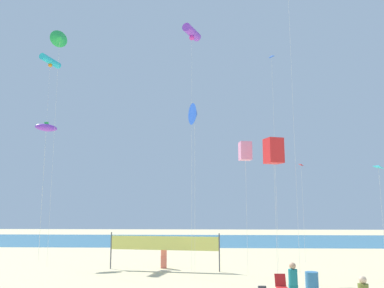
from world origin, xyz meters
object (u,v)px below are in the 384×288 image
at_px(trash_barrel, 312,282).
at_px(folding_beach_chair, 281,284).
at_px(kite_cyan_diamond, 379,168).
at_px(kite_violet_inflatable, 46,128).
at_px(kite_blue_delta, 195,114).
at_px(kite_red_box, 274,151).
at_px(kite_green_delta, 60,38).
at_px(kite_cyan_tube, 50,61).
at_px(beachgoer_teal_shirt, 293,281).
at_px(kite_violet_tube, 192,33).
at_px(kite_pink_box, 245,151).
at_px(beachgoer_coral_shirt, 164,254).
at_px(kite_red_diamond, 302,169).
at_px(volleyball_net, 164,245).
at_px(kite_blue_diamond, 272,69).

bearing_deg(trash_barrel, folding_beach_chair, -169.41).
xyz_separation_m(folding_beach_chair, kite_cyan_diamond, (7.22, 5.14, 6.04)).
distance_m(kite_violet_inflatable, kite_blue_delta, 14.68).
xyz_separation_m(trash_barrel, kite_cyan_diamond, (5.68, 4.85, 6.02)).
xyz_separation_m(trash_barrel, kite_red_box, (-1.11, 3.07, 6.85)).
height_order(kite_green_delta, kite_cyan_tube, kite_cyan_tube).
relative_size(beachgoer_teal_shirt, kite_violet_tube, 0.10).
xyz_separation_m(folding_beach_chair, kite_pink_box, (-1.06, 4.97, 7.10)).
height_order(trash_barrel, kite_cyan_tube, kite_cyan_tube).
bearing_deg(beachgoer_coral_shirt, folding_beach_chair, 2.89).
xyz_separation_m(kite_red_diamond, kite_cyan_tube, (-22.03, 4.29, 10.65)).
height_order(kite_green_delta, kite_blue_delta, kite_green_delta).
bearing_deg(volleyball_net, kite_pink_box, -20.72).
height_order(kite_blue_diamond, kite_pink_box, kite_blue_diamond).
bearing_deg(kite_violet_tube, kite_green_delta, 167.96).
distance_m(kite_cyan_tube, kite_cyan_diamond, 29.55).
bearing_deg(beachgoer_coral_shirt, kite_cyan_diamond, 42.25).
xyz_separation_m(kite_red_box, kite_cyan_tube, (-18.62, 11.89, 10.35)).
relative_size(kite_violet_inflatable, kite_cyan_diamond, 1.64).
distance_m(kite_blue_diamond, kite_cyan_tube, 21.23).
bearing_deg(trash_barrel, kite_violet_inflatable, 148.10).
bearing_deg(kite_green_delta, kite_cyan_diamond, -9.18).
relative_size(volleyball_net, kite_pink_box, 0.90).
height_order(kite_red_box, kite_cyan_tube, kite_cyan_tube).
bearing_deg(kite_violet_inflatable, kite_red_diamond, -1.91).
bearing_deg(kite_pink_box, beachgoer_teal_shirt, -79.80).
bearing_deg(kite_green_delta, volleyball_net, -11.49).
bearing_deg(kite_green_delta, trash_barrel, -27.20).
bearing_deg(kite_green_delta, kite_cyan_tube, 117.17).
distance_m(beachgoer_coral_shirt, kite_red_box, 10.41).
xyz_separation_m(kite_pink_box, kite_red_diamond, (4.90, 5.98, -0.52)).
height_order(volleyball_net, kite_violet_tube, kite_violet_tube).
distance_m(kite_violet_inflatable, kite_violet_tube, 14.41).
height_order(kite_red_diamond, kite_violet_tube, kite_violet_tube).
distance_m(beachgoer_coral_shirt, kite_pink_box, 9.00).
xyz_separation_m(beachgoer_coral_shirt, kite_violet_inflatable, (-10.25, 3.79, 9.60)).
relative_size(beachgoer_coral_shirt, kite_blue_delta, 0.17).
height_order(kite_red_diamond, kite_blue_delta, kite_blue_delta).
bearing_deg(kite_pink_box, kite_blue_diamond, 48.43).
xyz_separation_m(beachgoer_teal_shirt, kite_blue_diamond, (1.05, 9.50, 12.97)).
height_order(volleyball_net, kite_violet_inflatable, kite_violet_inflatable).
bearing_deg(kite_blue_diamond, folding_beach_chair, -99.23).
distance_m(volleyball_net, kite_violet_tube, 14.74).
height_order(beachgoer_teal_shirt, kite_cyan_tube, kite_cyan_tube).
xyz_separation_m(kite_red_box, kite_red_diamond, (3.40, 7.59, -0.30)).
bearing_deg(kite_red_diamond, beachgoer_teal_shirt, -105.84).
distance_m(beachgoer_teal_shirt, folding_beach_chair, 2.00).
relative_size(beachgoer_teal_shirt, kite_pink_box, 0.21).
relative_size(kite_green_delta, kite_violet_inflatable, 1.61).
distance_m(kite_red_box, kite_green_delta, 18.85).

